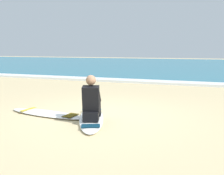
{
  "coord_description": "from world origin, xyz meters",
  "views": [
    {
      "loc": [
        2.32,
        -5.44,
        1.55
      ],
      "look_at": [
        -0.04,
        0.88,
        0.55
      ],
      "focal_mm": 41.9,
      "sensor_mm": 36.0,
      "label": 1
    }
  ],
  "objects": [
    {
      "name": "surfboard_main",
      "position": [
        -0.08,
        -0.32,
        0.04
      ],
      "size": [
        1.41,
        2.33,
        0.08
      ],
      "color": "white",
      "rests_on": "ground"
    },
    {
      "name": "sea",
      "position": [
        0.0,
        20.01,
        0.05
      ],
      "size": [
        80.0,
        28.0,
        0.1
      ],
      "primitive_type": "cube",
      "color": "teal",
      "rests_on": "ground"
    },
    {
      "name": "surfboard_spare_near",
      "position": [
        -1.23,
        -0.33,
        0.04
      ],
      "size": [
        2.19,
        0.77,
        0.08
      ],
      "color": "white",
      "rests_on": "ground"
    },
    {
      "name": "breaking_foam",
      "position": [
        0.0,
        6.31,
        0.06
      ],
      "size": [
        80.0,
        0.9,
        0.11
      ],
      "primitive_type": "cube",
      "color": "white",
      "rests_on": "ground"
    },
    {
      "name": "surfer_seated",
      "position": [
        0.04,
        -0.57,
        0.44
      ],
      "size": [
        0.53,
        0.77,
        0.95
      ],
      "color": "black",
      "rests_on": "surfboard_main"
    },
    {
      "name": "ground_plane",
      "position": [
        0.0,
        0.0,
        0.0
      ],
      "size": [
        80.0,
        80.0,
        0.0
      ],
      "primitive_type": "plane",
      "color": "#CCB584"
    }
  ]
}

